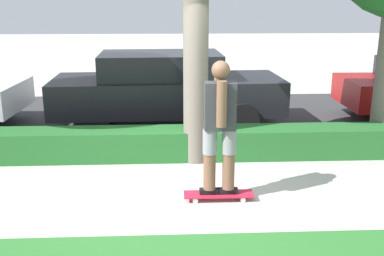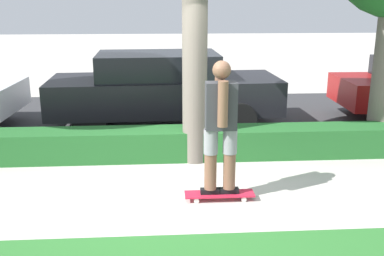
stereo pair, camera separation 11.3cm
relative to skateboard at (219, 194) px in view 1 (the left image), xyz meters
The scene contains 6 objects.
ground_plane 0.54m from the skateboard, behind, with size 60.00×60.00×0.00m, color #BCB7AD.
street_asphalt 4.32m from the skateboard, 97.09° to the left, with size 18.58×5.00×0.01m.
hedge_row 1.78m from the skateboard, 107.55° to the left, with size 18.58×0.60×0.50m.
skateboard is the anchor object (origin of this frame).
skater_person 0.95m from the skateboard, behind, with size 0.51×0.45×1.76m.
parked_car_middle 3.86m from the skateboard, 100.81° to the left, with size 4.73×1.91×1.52m.
Camera 1 is at (-0.08, -5.53, 2.56)m, focal length 42.00 mm.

